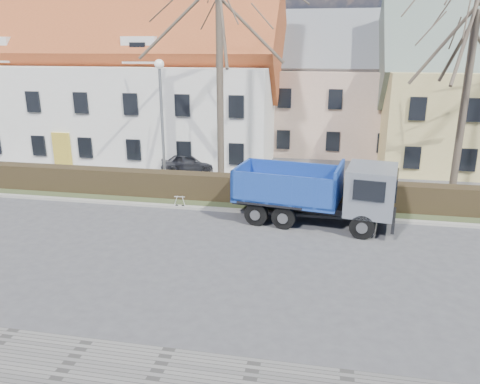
% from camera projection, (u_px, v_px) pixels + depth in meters
% --- Properties ---
extents(ground, '(120.00, 120.00, 0.00)m').
position_uv_depth(ground, '(222.00, 253.00, 17.63)').
color(ground, '#454548').
extents(curb_far, '(80.00, 0.30, 0.12)m').
position_uv_depth(curb_far, '(244.00, 211.00, 21.92)').
color(curb_far, '#9C998E').
rests_on(curb_far, ground).
extents(grass_strip, '(80.00, 3.00, 0.10)m').
position_uv_depth(grass_strip, '(250.00, 201.00, 23.42)').
color(grass_strip, '#394527').
rests_on(grass_strip, ground).
extents(hedge, '(60.00, 0.90, 1.30)m').
position_uv_depth(hedge, '(249.00, 190.00, 23.05)').
color(hedge, black).
rests_on(hedge, ground).
extents(building_white, '(26.80, 10.80, 9.50)m').
position_uv_depth(building_white, '(95.00, 85.00, 33.52)').
color(building_white, white).
rests_on(building_white, ground).
extents(building_pink, '(10.80, 8.80, 8.00)m').
position_uv_depth(building_pink, '(335.00, 95.00, 34.44)').
color(building_pink, tan).
rests_on(building_pink, ground).
extents(tree_1, '(9.20, 9.20, 12.65)m').
position_uv_depth(tree_1, '(220.00, 69.00, 24.05)').
color(tree_1, '#4B4034').
rests_on(tree_1, ground).
extents(tree_2, '(8.00, 8.00, 11.00)m').
position_uv_depth(tree_2, '(466.00, 89.00, 22.14)').
color(tree_2, '#4B4034').
rests_on(tree_2, ground).
extents(dump_truck, '(7.43, 3.67, 2.85)m').
position_uv_depth(dump_truck, '(309.00, 191.00, 20.27)').
color(dump_truck, navy).
rests_on(dump_truck, ground).
extents(streetlight, '(0.54, 0.54, 6.92)m').
position_uv_depth(streetlight, '(162.00, 127.00, 23.99)').
color(streetlight, gray).
rests_on(streetlight, ground).
extents(cart_frame, '(0.75, 0.44, 0.67)m').
position_uv_depth(cart_frame, '(175.00, 201.00, 22.41)').
color(cart_frame, silver).
rests_on(cart_frame, ground).
extents(parked_car_a, '(3.65, 2.03, 1.17)m').
position_uv_depth(parked_car_a, '(190.00, 162.00, 28.90)').
color(parked_car_a, '#2A2B30').
rests_on(parked_car_a, ground).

